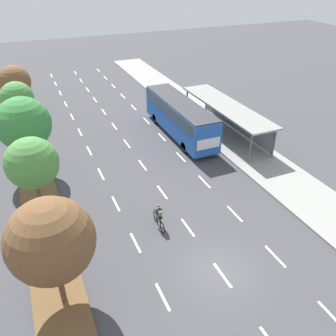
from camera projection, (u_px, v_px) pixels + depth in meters
name	position (u px, v px, depth m)	size (l,w,h in m)	color
ground_plane	(219.00, 271.00, 18.93)	(140.00, 140.00, 0.00)	#424247
median_strip	(29.00, 144.00, 31.79)	(2.60, 52.00, 0.12)	brown
sidewalk_right	(199.00, 115.00, 37.75)	(4.50, 52.00, 0.15)	gray
lane_divider_left	(84.00, 141.00, 32.46)	(0.14, 48.47, 0.01)	white
lane_divider_center	(120.00, 135.00, 33.65)	(0.14, 48.47, 0.01)	white
lane_divider_right	(154.00, 129.00, 34.84)	(0.14, 48.47, 0.01)	white
bus_shelter	(228.00, 116.00, 32.81)	(2.90, 12.51, 2.86)	gray
bus	(180.00, 115.00, 32.57)	(2.54, 11.29, 3.37)	#2356B2
cyclist	(159.00, 217.00, 21.63)	(0.46, 1.82, 1.71)	black
median_tree_nearest	(51.00, 241.00, 15.20)	(3.98, 3.98, 5.88)	brown
median_tree_second	(32.00, 163.00, 20.11)	(3.11, 3.11, 5.89)	brown
median_tree_third	(23.00, 124.00, 25.36)	(4.02, 4.02, 6.16)	brown
median_tree_fourth	(17.00, 98.00, 30.58)	(2.88, 2.88, 5.43)	brown
median_tree_fifth	(14.00, 81.00, 35.96)	(3.29, 3.29, 5.26)	brown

